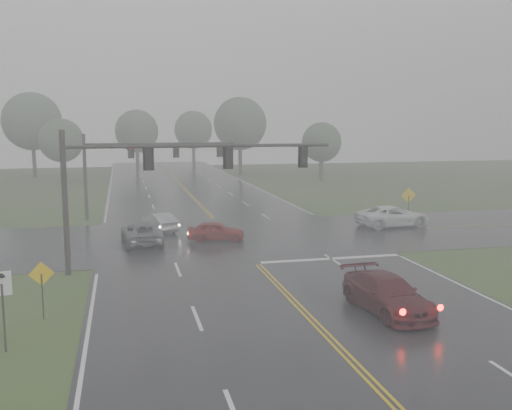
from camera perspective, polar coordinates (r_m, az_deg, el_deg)
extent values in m
plane|color=#31461E|center=(19.56, 10.22, -15.82)|extent=(180.00, 180.00, 0.00)
cube|color=black|center=(37.89, -1.91, -3.85)|extent=(18.00, 160.00, 0.02)
cube|color=black|center=(39.81, -2.48, -3.26)|extent=(120.00, 14.00, 0.02)
cube|color=silver|center=(33.85, 7.51, -5.38)|extent=(8.50, 0.50, 0.01)
imported|color=#400B11|center=(25.14, 12.91, -10.37)|extent=(2.57, 5.44, 1.53)
imported|color=maroon|center=(38.74, -4.02, -3.59)|extent=(4.10, 2.28, 1.32)
imported|color=#A1A4A8|center=(42.71, -9.61, -2.58)|extent=(2.58, 4.28, 1.33)
imported|color=#585A5F|center=(38.54, -11.36, -3.80)|extent=(2.81, 5.29, 1.42)
imported|color=silver|center=(45.23, 13.48, -2.09)|extent=(5.89, 3.13, 1.58)
cylinder|color=black|center=(31.08, -18.55, 0.16)|extent=(0.29, 0.29, 7.58)
cylinder|color=black|center=(30.82, -18.80, 5.59)|extent=(0.19, 0.19, 0.84)
cylinder|color=black|center=(30.98, -5.39, 5.91)|extent=(14.37, 0.19, 0.19)
cube|color=black|center=(30.75, -10.70, 4.60)|extent=(0.36, 0.29, 1.11)
cube|color=black|center=(30.92, -10.71, 4.62)|extent=(0.58, 0.03, 1.32)
cube|color=black|center=(31.25, -2.76, 4.79)|extent=(0.36, 0.29, 1.11)
cube|color=black|center=(31.41, -2.81, 4.81)|extent=(0.58, 0.03, 1.32)
cube|color=black|center=(32.31, 4.81, 4.89)|extent=(0.36, 0.29, 1.11)
cube|color=black|center=(32.47, 4.71, 4.90)|extent=(0.58, 0.03, 1.32)
cylinder|color=black|center=(48.39, -16.71, 2.66)|extent=(0.27, 0.27, 7.04)
cylinder|color=black|center=(48.21, -16.84, 5.90)|extent=(0.18, 0.18, 0.78)
cylinder|color=black|center=(48.24, -9.46, 6.08)|extent=(12.35, 0.18, 0.18)
cube|color=black|center=(48.16, -12.39, 5.30)|extent=(0.33, 0.27, 1.03)
cube|color=black|center=(48.31, -12.39, 5.31)|extent=(0.54, 0.03, 1.22)
cylinder|color=#FF0C05|center=(47.99, -12.40, 5.67)|extent=(0.21, 0.06, 0.21)
cube|color=black|center=(48.36, -7.98, 5.42)|extent=(0.33, 0.27, 1.03)
cube|color=black|center=(48.52, -8.00, 5.43)|extent=(0.54, 0.03, 1.22)
cylinder|color=#FF0C05|center=(48.19, -7.97, 5.80)|extent=(0.21, 0.06, 0.21)
cube|color=black|center=(48.85, -3.63, 5.51)|extent=(0.33, 0.27, 1.03)
cube|color=black|center=(49.00, -3.66, 5.52)|extent=(0.54, 0.03, 1.22)
cylinder|color=#FF0C05|center=(48.68, -3.60, 5.88)|extent=(0.21, 0.06, 0.21)
cylinder|color=black|center=(24.90, -20.56, -8.58)|extent=(0.06, 0.06, 1.90)
cube|color=yellow|center=(24.68, -20.67, -6.45)|extent=(0.99, 0.21, 1.00)
cylinder|color=black|center=(21.92, -23.91, -10.31)|extent=(0.07, 0.07, 2.45)
cube|color=silver|center=(21.61, -24.08, -7.19)|extent=(0.64, 0.14, 0.85)
cube|color=black|center=(21.64, -24.07, -7.17)|extent=(0.11, 0.04, 0.48)
cylinder|color=black|center=(46.39, 14.99, -0.46)|extent=(0.08, 0.08, 2.28)
cube|color=yellow|center=(46.27, 15.02, 0.95)|extent=(1.20, 0.12, 1.20)
cylinder|color=#2F271E|center=(80.10, -18.78, 3.29)|extent=(0.54, 0.54, 3.25)
sphere|color=#374F34|center=(79.88, -18.91, 6.13)|extent=(5.78, 5.78, 5.78)
cylinder|color=#2F271E|center=(87.31, -1.59, 4.51)|extent=(0.59, 0.59, 4.52)
sphere|color=#374F34|center=(87.12, -1.61, 8.14)|extent=(8.03, 8.03, 8.03)
cylinder|color=#2F271E|center=(93.14, -11.76, 4.36)|extent=(0.56, 0.56, 3.82)
sphere|color=#374F34|center=(92.95, -11.84, 7.24)|extent=(6.80, 6.80, 6.80)
cylinder|color=#2F271E|center=(79.35, 6.53, 3.56)|extent=(0.61, 0.61, 3.07)
sphere|color=#374F34|center=(79.14, 6.58, 6.27)|extent=(5.45, 5.45, 5.45)
cylinder|color=#2F271E|center=(89.26, -21.30, 4.10)|extent=(0.54, 0.54, 4.71)
sphere|color=#374F34|center=(89.08, -21.49, 7.79)|extent=(8.37, 8.37, 8.37)
cylinder|color=#2F271E|center=(104.71, -6.25, 4.91)|extent=(0.61, 0.61, 3.86)
sphere|color=#374F34|center=(104.55, -6.29, 7.49)|extent=(6.87, 6.87, 6.87)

